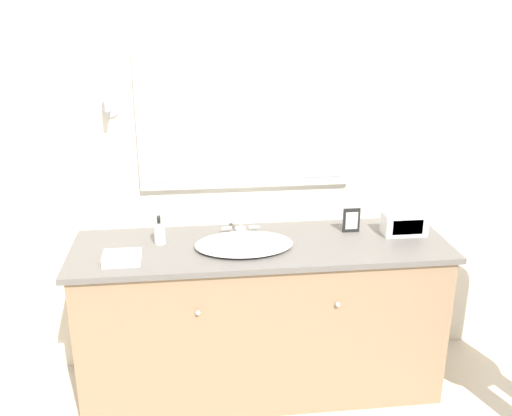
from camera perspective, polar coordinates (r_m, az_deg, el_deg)
wall_back at (r=3.15m, az=-0.21°, el=5.65°), size 8.00×0.18×2.55m
vanity_counter at (r=3.17m, az=0.52°, el=-10.82°), size 1.96×0.61×0.87m
sink_basin at (r=2.93m, az=-1.23°, el=-3.54°), size 0.50×0.40×0.16m
soap_bottle at (r=3.00m, az=-9.62°, el=-2.44°), size 0.06×0.06×0.15m
appliance_box at (r=3.18m, az=14.61°, el=-1.53°), size 0.23×0.12×0.12m
picture_frame at (r=3.15m, az=9.52°, el=-1.22°), size 0.09×0.01×0.14m
hand_towel_near_sink at (r=2.83m, az=-13.25°, el=-4.89°), size 0.18×0.13×0.05m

